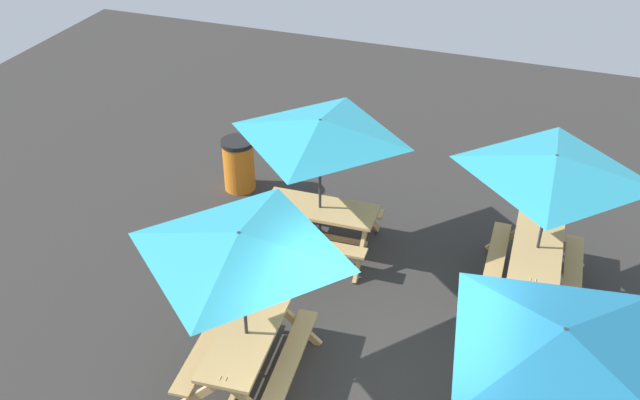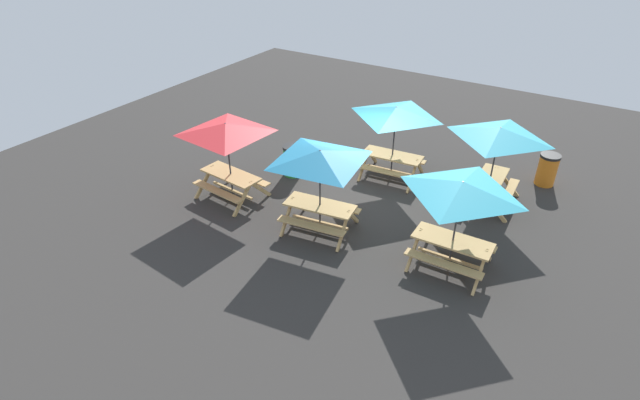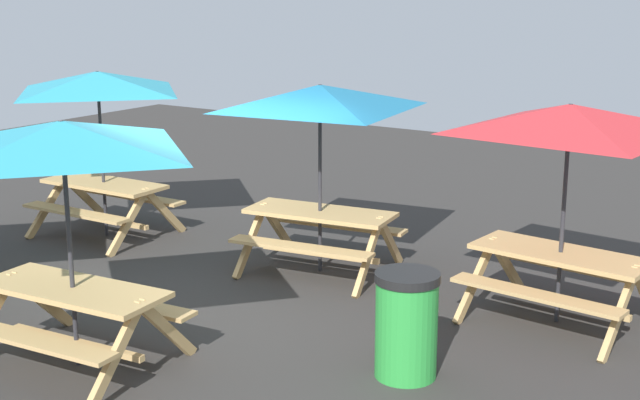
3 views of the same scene
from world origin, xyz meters
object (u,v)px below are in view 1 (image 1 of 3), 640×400
picnic_table_4 (240,254)px  trash_bin_orange (239,164)px  picnic_table_1 (320,138)px  picnic_table_2 (553,175)px  picnic_table_0 (560,353)px

picnic_table_4 → trash_bin_orange: (-4.12, -2.07, -1.49)m
picnic_table_1 → picnic_table_2: (-0.09, 3.32, 0.00)m
trash_bin_orange → picnic_table_4: bearing=26.6°
picnic_table_1 → picnic_table_4: same height
picnic_table_1 → trash_bin_orange: (-1.19, -1.98, -1.49)m
picnic_table_0 → picnic_table_4: bearing=-104.0°
picnic_table_4 → picnic_table_2: bearing=128.2°
picnic_table_1 → picnic_table_2: same height
picnic_table_2 → trash_bin_orange: (-1.10, -5.30, -1.49)m
picnic_table_0 → picnic_table_2: 3.40m
picnic_table_1 → trash_bin_orange: picnic_table_1 is taller
picnic_table_0 → picnic_table_1: same height
picnic_table_0 → picnic_table_4: size_ratio=1.20×
picnic_table_2 → trash_bin_orange: 5.61m
picnic_table_1 → picnic_table_4: (2.94, 0.09, 0.00)m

